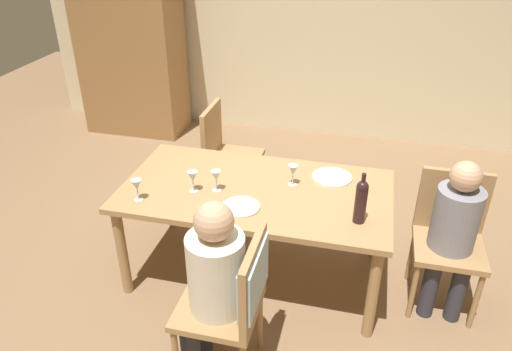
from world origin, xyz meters
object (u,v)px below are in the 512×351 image
(armoire_cabinet, at_px, (130,36))
(person_man_bearded, at_px, (212,279))
(wine_glass_centre, at_px, (193,177))
(wine_glass_far, at_px, (137,186))
(dining_table, at_px, (256,198))
(chair_near, at_px, (239,293))
(wine_glass_near_right, at_px, (216,177))
(chair_right_end, at_px, (450,231))
(person_woman_host, at_px, (454,228))
(wine_bottle_tall_green, at_px, (361,200))
(wine_glass_near_left, at_px, (293,171))
(dinner_plate_host, at_px, (241,207))
(dinner_plate_guest_left, at_px, (332,177))
(chair_far_left, at_px, (225,150))

(armoire_cabinet, bearing_deg, person_man_bearded, -57.49)
(wine_glass_centre, bearing_deg, wine_glass_far, -148.60)
(wine_glass_centre, bearing_deg, dining_table, 18.76)
(chair_near, height_order, wine_glass_centre, chair_near)
(wine_glass_near_right, bearing_deg, chair_right_end, 6.58)
(armoire_cabinet, xyz_separation_m, dining_table, (2.00, -2.23, -0.45))
(wine_glass_far, bearing_deg, person_man_bearded, -38.64)
(person_woman_host, distance_m, wine_glass_centre, 1.69)
(wine_glass_centre, bearing_deg, wine_bottle_tall_green, -4.74)
(wine_bottle_tall_green, relative_size, wine_glass_near_left, 2.21)
(wine_glass_far, xyz_separation_m, dinner_plate_host, (0.67, 0.07, -0.10))
(wine_glass_near_left, distance_m, wine_glass_centre, 0.67)
(wine_bottle_tall_green, height_order, wine_glass_centre, wine_bottle_tall_green)
(chair_right_end, height_order, dinner_plate_host, chair_right_end)
(chair_right_end, relative_size, person_woman_host, 0.85)
(wine_glass_near_right, xyz_separation_m, dinner_plate_guest_left, (0.73, 0.35, -0.10))
(wine_glass_far, bearing_deg, armoire_cabinet, 116.90)
(chair_far_left, relative_size, person_man_bearded, 0.81)
(chair_right_end, bearing_deg, wine_glass_far, 11.67)
(chair_right_end, distance_m, chair_near, 1.50)
(wine_glass_centre, distance_m, wine_glass_far, 0.36)
(chair_far_left, height_order, person_man_bearded, person_man_bearded)
(person_woman_host, distance_m, person_man_bearded, 1.55)
(wine_bottle_tall_green, bearing_deg, wine_glass_near_right, 171.83)
(person_woman_host, bearing_deg, chair_far_left, -26.65)
(chair_near, bearing_deg, chair_right_end, -50.56)
(dining_table, distance_m, wine_bottle_tall_green, 0.76)
(armoire_cabinet, xyz_separation_m, dinner_plate_guest_left, (2.48, -1.97, -0.37))
(chair_far_left, bearing_deg, wine_bottle_tall_green, 47.46)
(chair_far_left, xyz_separation_m, wine_bottle_tall_green, (1.18, -1.09, 0.34))
(dining_table, distance_m, person_woman_host, 1.28)
(chair_right_end, height_order, dinner_plate_guest_left, chair_right_end)
(person_woman_host, distance_m, wine_bottle_tall_green, 0.66)
(chair_near, xyz_separation_m, wine_glass_near_left, (0.11, 0.97, 0.23))
(person_man_bearded, bearing_deg, dinner_plate_host, 0.95)
(person_man_bearded, bearing_deg, dining_table, -1.72)
(wine_glass_centre, height_order, wine_glass_far, same)
(wine_glass_centre, bearing_deg, chair_near, -54.61)
(wine_glass_near_left, bearing_deg, armoire_cabinet, 136.37)
(wine_bottle_tall_green, xyz_separation_m, wine_glass_near_left, (-0.46, 0.33, -0.04))
(chair_far_left, relative_size, wine_glass_far, 6.17)
(wine_glass_near_left, bearing_deg, dinner_plate_host, -126.32)
(wine_glass_near_right, distance_m, dinner_plate_guest_left, 0.82)
(wine_glass_centre, relative_size, dinner_plate_guest_left, 0.54)
(chair_far_left, distance_m, wine_glass_near_right, 1.03)
(person_woman_host, height_order, dinner_plate_guest_left, person_woman_host)
(wine_glass_near_right, height_order, dinner_plate_host, wine_glass_near_right)
(armoire_cabinet, height_order, wine_glass_near_right, armoire_cabinet)
(wine_glass_near_left, distance_m, wine_glass_far, 1.03)
(armoire_cabinet, bearing_deg, person_woman_host, -34.56)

